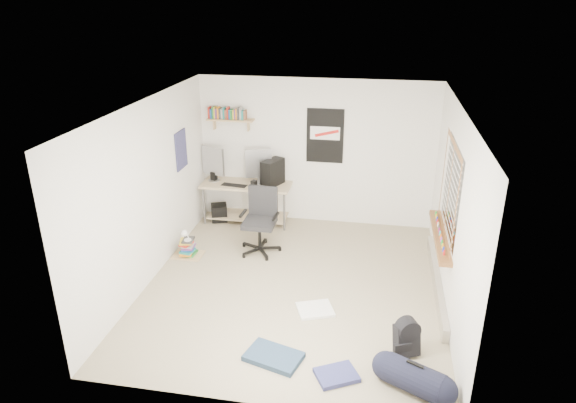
% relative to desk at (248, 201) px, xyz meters
% --- Properties ---
extents(floor, '(4.00, 4.50, 0.01)m').
position_rel_desk_xyz_m(floor, '(1.16, -2.00, -0.37)').
color(floor, gray).
rests_on(floor, ground).
extents(ceiling, '(4.00, 4.50, 0.01)m').
position_rel_desk_xyz_m(ceiling, '(1.16, -2.00, 2.14)').
color(ceiling, white).
rests_on(ceiling, ground).
extents(back_wall, '(4.00, 0.01, 2.50)m').
position_rel_desk_xyz_m(back_wall, '(1.16, 0.25, 0.89)').
color(back_wall, silver).
rests_on(back_wall, ground).
extents(left_wall, '(0.01, 4.50, 2.50)m').
position_rel_desk_xyz_m(left_wall, '(-0.85, -2.00, 0.89)').
color(left_wall, silver).
rests_on(left_wall, ground).
extents(right_wall, '(0.01, 4.50, 2.50)m').
position_rel_desk_xyz_m(right_wall, '(3.16, -2.00, 0.89)').
color(right_wall, silver).
rests_on(right_wall, ground).
extents(desk, '(1.67, 1.14, 0.70)m').
position_rel_desk_xyz_m(desk, '(0.00, 0.00, 0.00)').
color(desk, tan).
rests_on(desk, floor).
extents(monitor_left, '(0.46, 0.27, 0.49)m').
position_rel_desk_xyz_m(monitor_left, '(-0.59, 0.00, 0.58)').
color(monitor_left, '#ADACB1').
rests_on(monitor_left, desk).
extents(monitor_right, '(0.46, 0.25, 0.49)m').
position_rel_desk_xyz_m(monitor_right, '(0.21, 0.00, 0.58)').
color(monitor_right, '#97979B').
rests_on(monitor_right, desk).
extents(pc_tower, '(0.37, 0.49, 0.46)m').
position_rel_desk_xyz_m(pc_tower, '(0.46, -0.01, 0.57)').
color(pc_tower, black).
rests_on(pc_tower, desk).
extents(keyboard, '(0.46, 0.21, 0.02)m').
position_rel_desk_xyz_m(keyboard, '(-0.18, -0.16, 0.35)').
color(keyboard, black).
rests_on(keyboard, desk).
extents(speaker_left, '(0.11, 0.11, 0.18)m').
position_rel_desk_xyz_m(speaker_left, '(-0.59, -0.00, 0.43)').
color(speaker_left, black).
rests_on(speaker_left, desk).
extents(speaker_right, '(0.11, 0.11, 0.17)m').
position_rel_desk_xyz_m(speaker_right, '(0.19, -0.28, 0.42)').
color(speaker_right, black).
rests_on(speaker_right, desk).
extents(office_chair, '(0.71, 0.71, 1.02)m').
position_rel_desk_xyz_m(office_chair, '(0.48, -1.10, 0.12)').
color(office_chair, black).
rests_on(office_chair, floor).
extents(wall_shelf, '(0.80, 0.22, 0.24)m').
position_rel_desk_xyz_m(wall_shelf, '(-0.29, 0.14, 1.42)').
color(wall_shelf, tan).
rests_on(wall_shelf, back_wall).
extents(poster_back_wall, '(0.62, 0.03, 0.92)m').
position_rel_desk_xyz_m(poster_back_wall, '(1.31, 0.23, 1.19)').
color(poster_back_wall, black).
rests_on(poster_back_wall, back_wall).
extents(poster_left_wall, '(0.02, 0.42, 0.60)m').
position_rel_desk_xyz_m(poster_left_wall, '(-0.83, -0.80, 1.14)').
color(poster_left_wall, navy).
rests_on(poster_left_wall, left_wall).
extents(window, '(0.10, 1.50, 1.26)m').
position_rel_desk_xyz_m(window, '(3.11, -1.70, 1.08)').
color(window, brown).
rests_on(window, right_wall).
extents(baseboard_heater, '(0.08, 2.50, 0.18)m').
position_rel_desk_xyz_m(baseboard_heater, '(3.11, -1.70, -0.28)').
color(baseboard_heater, '#B7B2A8').
rests_on(baseboard_heater, floor).
extents(backpack, '(0.33, 0.30, 0.35)m').
position_rel_desk_xyz_m(backpack, '(2.65, -3.22, -0.16)').
color(backpack, black).
rests_on(backpack, floor).
extents(duffel_bag, '(0.42, 0.42, 0.61)m').
position_rel_desk_xyz_m(duffel_bag, '(2.71, -3.77, -0.22)').
color(duffel_bag, black).
rests_on(duffel_bag, floor).
extents(tshirt, '(0.55, 0.51, 0.04)m').
position_rel_desk_xyz_m(tshirt, '(1.54, -2.56, -0.34)').
color(tshirt, silver).
rests_on(tshirt, floor).
extents(jeans_a, '(0.69, 0.55, 0.07)m').
position_rel_desk_xyz_m(jeans_a, '(1.21, -3.56, -0.33)').
color(jeans_a, '#22364E').
rests_on(jeans_a, floor).
extents(jeans_b, '(0.53, 0.48, 0.05)m').
position_rel_desk_xyz_m(jeans_b, '(1.92, -3.72, -0.34)').
color(jeans_b, navy).
rests_on(jeans_b, floor).
extents(book_stack, '(0.52, 0.47, 0.29)m').
position_rel_desk_xyz_m(book_stack, '(-0.59, -1.43, -0.21)').
color(book_stack, brown).
rests_on(book_stack, floor).
extents(desk_lamp, '(0.17, 0.21, 0.18)m').
position_rel_desk_xyz_m(desk_lamp, '(-0.57, -1.45, 0.02)').
color(desk_lamp, white).
rests_on(desk_lamp, book_stack).
extents(subwoofer, '(0.35, 0.35, 0.31)m').
position_rel_desk_xyz_m(subwoofer, '(-0.50, -0.08, -0.22)').
color(subwoofer, black).
rests_on(subwoofer, floor).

